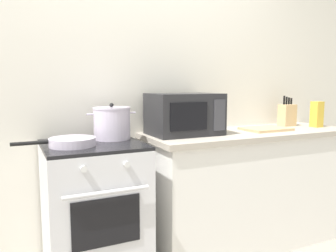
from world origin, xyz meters
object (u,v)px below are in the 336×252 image
at_px(stove, 94,214).
at_px(pasta_box, 317,114).
at_px(stock_pot, 112,123).
at_px(frying_pan, 71,142).
at_px(cutting_board, 266,129).
at_px(knife_block, 287,115).
at_px(microwave, 184,114).

bearing_deg(stove, pasta_box, -0.86).
distance_m(stove, stock_pot, 0.60).
bearing_deg(pasta_box, frying_pan, -179.50).
distance_m(cutting_board, knife_block, 0.40).
bearing_deg(stock_pot, knife_block, 1.30).
bearing_deg(stove, microwave, 6.54).
bearing_deg(pasta_box, stock_pot, 175.67).
distance_m(stock_pot, cutting_board, 1.24).
bearing_deg(microwave, stove, -173.46).
height_order(knife_block, pasta_box, knife_block).
xyz_separation_m(stove, frying_pan, (-0.14, -0.05, 0.48)).
distance_m(cutting_board, pasta_box, 0.54).
height_order(microwave, pasta_box, microwave).
distance_m(frying_pan, microwave, 0.85).
bearing_deg(frying_pan, pasta_box, 0.50).
relative_size(microwave, knife_block, 1.87).
relative_size(microwave, pasta_box, 2.27).
bearing_deg(pasta_box, cutting_board, 176.77).
bearing_deg(stove, frying_pan, -160.98).
relative_size(stove, stock_pot, 2.76).
bearing_deg(microwave, stock_pot, 177.24).
height_order(stove, knife_block, knife_block).
xyz_separation_m(microwave, pasta_box, (1.23, -0.11, -0.04)).
bearing_deg(cutting_board, stock_pot, 175.20).
distance_m(stock_pot, knife_block, 1.60).
relative_size(knife_block, pasta_box, 1.21).
bearing_deg(frying_pan, stove, 19.02).
distance_m(frying_pan, knife_block, 1.90).
distance_m(frying_pan, cutting_board, 1.53).
xyz_separation_m(knife_block, pasta_box, (0.17, -0.17, 0.01)).
bearing_deg(knife_block, cutting_board, -158.88).
height_order(frying_pan, knife_block, knife_block).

